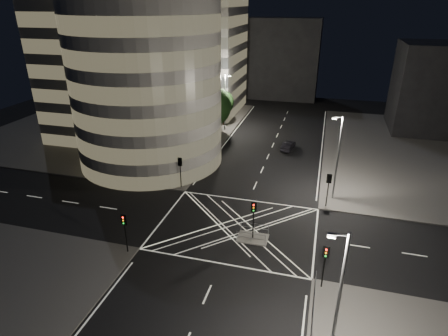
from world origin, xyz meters
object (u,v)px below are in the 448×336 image
(traffic_signal_nl, at_px, (125,226))
(street_lamp_right_near, at_px, (338,300))
(traffic_signal_nr, at_px, (325,259))
(central_island, at_px, (253,238))
(traffic_signal_fl, at_px, (180,167))
(street_lamp_right_far, at_px, (337,156))
(street_lamp_left_near, at_px, (189,133))
(street_lamp_left_far, at_px, (225,101))
(traffic_signal_island, at_px, (254,213))
(sedan, at_px, (288,146))
(traffic_signal_fr, at_px, (329,184))

(traffic_signal_nl, xyz_separation_m, street_lamp_right_near, (18.24, -7.20, 2.63))
(traffic_signal_nl, bearing_deg, traffic_signal_nr, 0.00)
(central_island, height_order, traffic_signal_fl, traffic_signal_fl)
(traffic_signal_nr, bearing_deg, street_lamp_right_far, 87.70)
(street_lamp_left_near, bearing_deg, traffic_signal_nl, -88.06)
(street_lamp_left_near, bearing_deg, street_lamp_left_far, 90.00)
(traffic_signal_island, xyz_separation_m, sedan, (0.56, 25.17, -2.24))
(traffic_signal_fr, distance_m, traffic_signal_island, 10.73)
(central_island, height_order, traffic_signal_nr, traffic_signal_nr)
(traffic_signal_fl, distance_m, traffic_signal_nl, 13.60)
(central_island, height_order, traffic_signal_island, traffic_signal_island)
(traffic_signal_nr, xyz_separation_m, street_lamp_right_near, (0.64, -7.20, 2.63))
(street_lamp_right_near, bearing_deg, central_island, 120.75)
(sedan, bearing_deg, traffic_signal_fl, 64.70)
(traffic_signal_fl, bearing_deg, central_island, -37.54)
(street_lamp_left_near, height_order, street_lamp_right_far, same)
(street_lamp_left_far, xyz_separation_m, sedan, (12.00, -6.33, -4.86))
(traffic_signal_fl, xyz_separation_m, street_lamp_left_far, (-0.64, 23.20, 2.63))
(traffic_signal_island, distance_m, street_lamp_right_near, 14.78)
(street_lamp_right_far, distance_m, street_lamp_right_near, 23.00)
(street_lamp_left_near, relative_size, sedan, 2.43)
(central_island, bearing_deg, street_lamp_right_near, -59.25)
(traffic_signal_nl, height_order, traffic_signal_fr, same)
(traffic_signal_fl, bearing_deg, traffic_signal_fr, 0.00)
(central_island, height_order, traffic_signal_nl, traffic_signal_nl)
(sedan, bearing_deg, traffic_signal_island, 97.37)
(traffic_signal_fl, xyz_separation_m, traffic_signal_fr, (17.60, 0.00, 0.00))
(street_lamp_right_near, xyz_separation_m, sedan, (-6.87, 37.67, -4.86))
(central_island, relative_size, traffic_signal_nr, 0.75)
(street_lamp_right_near, distance_m, sedan, 38.60)
(street_lamp_left_far, relative_size, street_lamp_right_near, 1.00)
(street_lamp_right_far, bearing_deg, sedan, 115.10)
(traffic_signal_nl, height_order, street_lamp_right_far, street_lamp_right_far)
(street_lamp_left_near, height_order, street_lamp_right_near, same)
(street_lamp_left_far, bearing_deg, street_lamp_right_far, -48.06)
(traffic_signal_nr, bearing_deg, traffic_signal_fl, 142.31)
(traffic_signal_fr, xyz_separation_m, street_lamp_left_far, (-18.24, 23.20, 2.63))
(street_lamp_right_near, bearing_deg, traffic_signal_nr, 95.04)
(street_lamp_right_far, xyz_separation_m, street_lamp_right_near, (0.00, -23.00, 0.00))
(traffic_signal_nr, distance_m, traffic_signal_island, 8.62)
(central_island, relative_size, traffic_signal_island, 0.75)
(traffic_signal_island, xyz_separation_m, street_lamp_right_far, (7.44, 10.50, 2.63))
(street_lamp_right_near, bearing_deg, traffic_signal_island, 120.75)
(street_lamp_right_far, bearing_deg, traffic_signal_island, -125.30)
(traffic_signal_fl, relative_size, traffic_signal_island, 1.00)
(street_lamp_left_far, xyz_separation_m, street_lamp_right_far, (18.87, -21.00, 0.00))
(street_lamp_right_far, xyz_separation_m, sedan, (-6.87, 14.67, -4.86))
(traffic_signal_nl, relative_size, street_lamp_left_far, 0.40)
(traffic_signal_fl, bearing_deg, sedan, 56.04)
(street_lamp_left_far, distance_m, sedan, 14.41)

